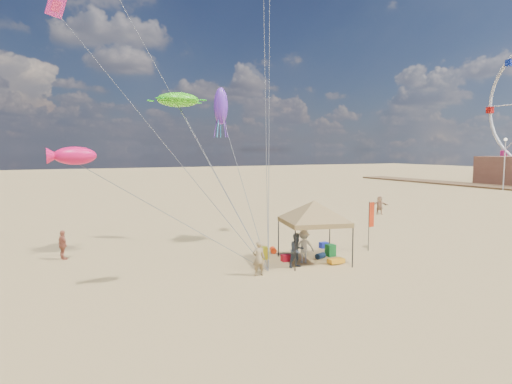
# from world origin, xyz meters

# --- Properties ---
(ground) EXTENTS (280.00, 280.00, 0.00)m
(ground) POSITION_xyz_m (0.00, 0.00, 0.00)
(ground) COLOR tan
(ground) RESTS_ON ground
(canopy_tent) EXTENTS (6.45, 6.45, 4.09)m
(canopy_tent) POSITION_xyz_m (2.85, 1.31, 3.40)
(canopy_tent) COLOR black
(canopy_tent) RESTS_ON ground
(feather_flag) EXTENTS (0.48, 0.10, 3.16)m
(feather_flag) POSITION_xyz_m (7.69, 2.12, 2.10)
(feather_flag) COLOR black
(feather_flag) RESTS_ON ground
(cooler_red) EXTENTS (0.54, 0.38, 0.38)m
(cooler_red) POSITION_xyz_m (1.49, 2.09, 0.19)
(cooler_red) COLOR red
(cooler_red) RESTS_ON ground
(cooler_blue) EXTENTS (0.54, 0.38, 0.38)m
(cooler_blue) POSITION_xyz_m (5.44, 4.01, 0.19)
(cooler_blue) COLOR #122194
(cooler_blue) RESTS_ON ground
(bag_navy) EXTENTS (0.69, 0.54, 0.36)m
(bag_navy) POSITION_xyz_m (3.57, 1.67, 0.18)
(bag_navy) COLOR #0E223F
(bag_navy) RESTS_ON ground
(bag_orange) EXTENTS (0.54, 0.69, 0.36)m
(bag_orange) POSITION_xyz_m (1.80, 4.23, 0.18)
(bag_orange) COLOR red
(bag_orange) RESTS_ON ground
(chair_green) EXTENTS (0.50, 0.50, 0.70)m
(chair_green) POSITION_xyz_m (4.55, 2.04, 0.35)
(chair_green) COLOR #188733
(chair_green) RESTS_ON ground
(chair_yellow) EXTENTS (0.50, 0.50, 0.70)m
(chair_yellow) POSITION_xyz_m (0.58, 3.15, 0.35)
(chair_yellow) COLOR gold
(chair_yellow) RESTS_ON ground
(crate_grey) EXTENTS (0.34, 0.30, 0.28)m
(crate_grey) POSITION_xyz_m (3.70, 0.38, 0.14)
(crate_grey) COLOR slate
(crate_grey) RESTS_ON ground
(beach_cart) EXTENTS (0.90, 0.50, 0.24)m
(beach_cart) POSITION_xyz_m (3.67, 0.27, 0.20)
(beach_cart) COLOR #FAA31B
(beach_cart) RESTS_ON ground
(person_near_a) EXTENTS (0.68, 0.46, 1.81)m
(person_near_a) POSITION_xyz_m (-1.25, 0.17, 0.91)
(person_near_a) COLOR tan
(person_near_a) RESTS_ON ground
(person_near_b) EXTENTS (1.01, 0.83, 1.90)m
(person_near_b) POSITION_xyz_m (1.35, 0.68, 0.95)
(person_near_b) COLOR #3B4550
(person_near_b) RESTS_ON ground
(person_near_c) EXTENTS (1.37, 1.07, 1.87)m
(person_near_c) POSITION_xyz_m (2.24, 1.40, 0.93)
(person_near_c) COLOR beige
(person_near_c) RESTS_ON ground
(person_far_a) EXTENTS (0.74, 1.10, 1.74)m
(person_far_a) POSITION_xyz_m (-10.04, 8.19, 0.87)
(person_far_a) COLOR #B86346
(person_far_a) RESTS_ON ground
(person_far_c) EXTENTS (1.72, 1.42, 1.84)m
(person_far_c) POSITION_xyz_m (19.20, 14.21, 0.92)
(person_far_c) COLOR tan
(person_far_c) RESTS_ON ground
(lamp_north) EXTENTS (0.50, 0.50, 8.25)m
(lamp_north) POSITION_xyz_m (55.00, 26.00, 5.52)
(lamp_north) COLOR silver
(lamp_north) RESTS_ON ground
(turtle_kite) EXTENTS (3.13, 2.83, 0.86)m
(turtle_kite) POSITION_xyz_m (-3.40, 6.75, 9.41)
(turtle_kite) COLOR #43D718
(turtle_kite) RESTS_ON ground
(fish_kite) EXTENTS (1.71, 0.87, 0.76)m
(fish_kite) POSITION_xyz_m (-9.73, 0.26, 6.16)
(fish_kite) COLOR #F81259
(fish_kite) RESTS_ON ground
(squid_kite) EXTENTS (1.20, 1.20, 2.53)m
(squid_kite) POSITION_xyz_m (0.34, 9.21, 9.41)
(squid_kite) COLOR #6C31C9
(squid_kite) RESTS_ON ground
(stunt_kite_pink) EXTENTS (1.38, 1.33, 1.22)m
(stunt_kite_pink) POSITION_xyz_m (-9.72, 11.67, 15.38)
(stunt_kite_pink) COLOR #E6288C
(stunt_kite_pink) RESTS_ON ground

